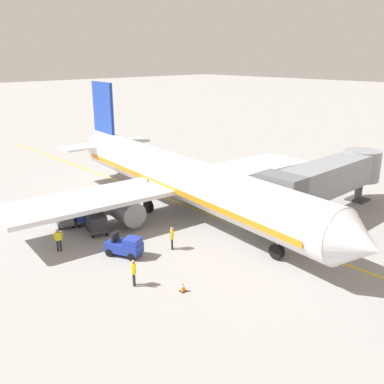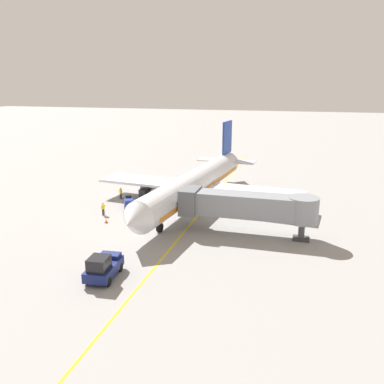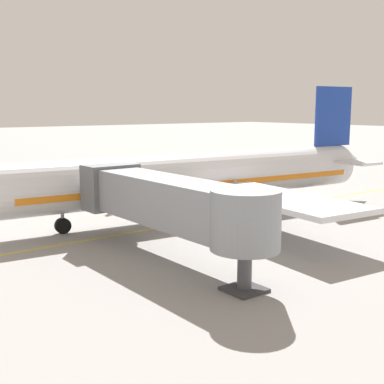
# 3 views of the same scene
# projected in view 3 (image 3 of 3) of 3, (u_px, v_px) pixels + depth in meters

# --- Properties ---
(ground_plane) EXTENTS (400.00, 400.00, 0.00)m
(ground_plane) POSITION_uv_depth(u_px,v_px,m) (214.00, 218.00, 40.32)
(ground_plane) COLOR gray
(gate_lead_in_line) EXTENTS (0.24, 80.00, 0.01)m
(gate_lead_in_line) POSITION_uv_depth(u_px,v_px,m) (214.00, 218.00, 40.32)
(gate_lead_in_line) COLOR gold
(gate_lead_in_line) RESTS_ON ground
(parked_airliner) EXTENTS (30.39, 37.35, 10.63)m
(parked_airliner) POSITION_uv_depth(u_px,v_px,m) (201.00, 177.00, 40.88)
(parked_airliner) COLOR silver
(parked_airliner) RESTS_ON ground
(jet_bridge) EXTENTS (15.59, 3.50, 4.98)m
(jet_bridge) POSITION_uv_depth(u_px,v_px,m) (169.00, 202.00, 28.56)
(jet_bridge) COLOR gray
(jet_bridge) RESTS_ON ground
(baggage_tug_lead) EXTENTS (1.97, 2.76, 1.62)m
(baggage_tug_lead) POSITION_uv_depth(u_px,v_px,m) (177.00, 188.00, 50.87)
(baggage_tug_lead) COLOR slate
(baggage_tug_lead) RESTS_ON ground
(baggage_tug_trailing) EXTENTS (1.83, 2.72, 1.62)m
(baggage_tug_trailing) POSITION_uv_depth(u_px,v_px,m) (211.00, 193.00, 48.07)
(baggage_tug_trailing) COLOR gold
(baggage_tug_trailing) RESTS_ON ground
(baggage_tug_spare) EXTENTS (2.15, 2.77, 1.62)m
(baggage_tug_spare) POSITION_uv_depth(u_px,v_px,m) (108.00, 197.00, 45.64)
(baggage_tug_spare) COLOR #1E339E
(baggage_tug_spare) RESTS_ON ground
(baggage_cart_front) EXTENTS (1.92, 2.97, 1.58)m
(baggage_cart_front) POSITION_uv_depth(u_px,v_px,m) (156.00, 190.00, 48.01)
(baggage_cart_front) COLOR #4C4C51
(baggage_cart_front) RESTS_ON ground
(baggage_cart_second_in_train) EXTENTS (1.92, 2.97, 1.58)m
(baggage_cart_second_in_train) POSITION_uv_depth(u_px,v_px,m) (180.00, 188.00, 49.42)
(baggage_cart_second_in_train) COLOR #4C4C51
(baggage_cart_second_in_train) RESTS_ON ground
(ground_crew_wing_walker) EXTENTS (0.39, 0.69, 1.69)m
(ground_crew_wing_walker) POSITION_uv_depth(u_px,v_px,m) (59.00, 196.00, 44.86)
(ground_crew_wing_walker) COLOR #232328
(ground_crew_wing_walker) RESTS_ON ground
(ground_crew_loader) EXTENTS (0.68, 0.41, 1.69)m
(ground_crew_loader) POSITION_uv_depth(u_px,v_px,m) (127.00, 187.00, 50.31)
(ground_crew_loader) COLOR #232328
(ground_crew_loader) RESTS_ON ground
(ground_crew_marshaller) EXTENTS (0.52, 0.63, 1.69)m
(ground_crew_marshaller) POSITION_uv_depth(u_px,v_px,m) (110.00, 202.00, 42.34)
(ground_crew_marshaller) COLOR #232328
(ground_crew_marshaller) RESTS_ON ground
(safety_cone_nose_left) EXTENTS (0.36, 0.36, 0.59)m
(safety_cone_nose_left) POSITION_uv_depth(u_px,v_px,m) (39.00, 210.00, 42.08)
(safety_cone_nose_left) COLOR black
(safety_cone_nose_left) RESTS_ON ground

